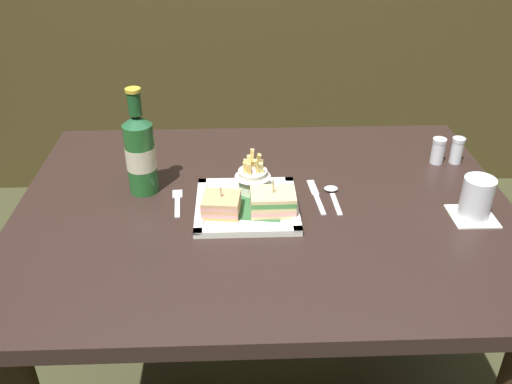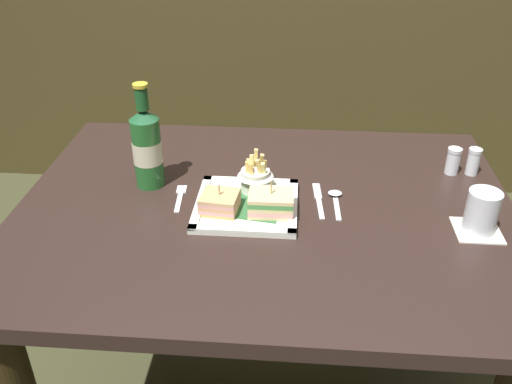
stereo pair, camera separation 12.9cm
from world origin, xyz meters
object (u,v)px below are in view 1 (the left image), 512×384
Objects in this scene: sandwich_half_left at (221,204)px; water_glass at (476,200)px; fork at (177,201)px; pepper_shaker at (457,152)px; knife at (316,195)px; fries_cup at (253,176)px; salt_shaker at (438,152)px; beer_bottle at (140,152)px; dining_table at (264,257)px; square_plate at (247,206)px; spoon at (332,192)px; sandwich_half_right at (273,202)px.

water_glass is (0.58, -0.03, 0.01)m from sandwich_half_left.
pepper_shaker is (0.74, 0.18, 0.03)m from fork.
water_glass is 0.37m from knife.
salt_shaker is at bearing 16.55° from fries_cup.
dining_table is at bearing -14.72° from beer_bottle.
fork is at bearing -171.64° from fries_cup.
square_plate is at bearing -12.25° from fork.
water_glass is 1.34× the size of pepper_shaker.
sandwich_half_left is 0.71× the size of spoon.
pepper_shaker is at bearing 15.09° from fries_cup.
fork is 1.72× the size of pepper_shaker.
sandwich_half_right is at bearing -152.28° from salt_shaker.
square_plate is at bearing 173.83° from water_glass.
sandwich_half_left is 1.28× the size of salt_shaker.
beer_bottle is 0.79m from water_glass.
spoon is at bearing 7.59° from knife.
sandwich_half_right is 1.06× the size of water_glass.
fries_cup reaches higher than water_glass.
sandwich_half_right is 0.10m from fries_cup.
sandwich_half_right is at bearing -154.71° from pepper_shaker.
sandwich_half_left is at bearing -31.36° from fork.
fork is (-0.23, 0.07, -0.03)m from sandwich_half_right.
beer_bottle is at bearing -171.22° from salt_shaker.
fork reaches higher than dining_table.
pepper_shaker is at bearing 8.23° from beer_bottle.
fries_cup reaches higher than pepper_shaker.
beer_bottle is at bearing 147.59° from sandwich_half_left.
sandwich_half_left is at bearing -32.41° from beer_bottle.
knife is at bearing 2.69° from fork.
fork is (-0.69, 0.09, -0.04)m from water_glass.
pepper_shaker is (0.51, 0.24, -0.00)m from sandwich_half_right.
fries_cup is at bearing -6.47° from beer_bottle.
beer_bottle is (-0.25, 0.09, 0.10)m from square_plate.
spoon reaches higher than dining_table.
spoon reaches higher than knife.
pepper_shaker is (0.56, 0.15, -0.02)m from fries_cup.
square_plate is 2.33× the size of sandwich_half_right.
sandwich_half_right is at bearing -150.34° from spoon.
fries_cup is 0.19m from fork.
dining_table is at bearing -159.52° from pepper_shaker.
fork and knife have the same top height.
sandwich_half_right is at bearing 176.68° from water_glass.
sandwich_half_right is 0.80× the size of spoon.
water_glass reaches higher than sandwich_half_left.
fries_cup is (-0.03, 0.05, 0.21)m from dining_table.
fork is (0.09, -0.06, -0.10)m from beer_bottle.
sandwich_half_right is at bearing -21.51° from beer_bottle.
fries_cup is at bearing 75.67° from square_plate.
sandwich_half_left is 0.25m from knife.
water_glass is 1.36× the size of salt_shaker.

